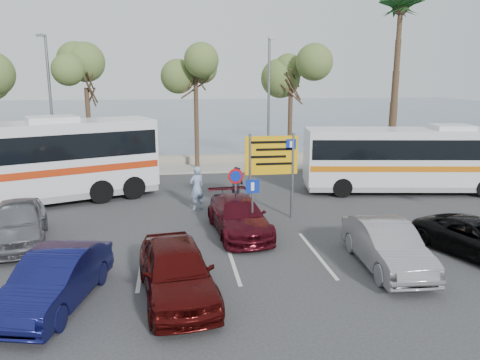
{
  "coord_description": "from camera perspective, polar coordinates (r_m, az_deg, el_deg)",
  "views": [
    {
      "loc": [
        -2.98,
        -15.35,
        5.9
      ],
      "look_at": [
        -0.34,
        3.0,
        1.75
      ],
      "focal_mm": 35.0,
      "sensor_mm": 36.0,
      "label": 1
    }
  ],
  "objects": [
    {
      "name": "ground",
      "position": [
        16.72,
        2.64,
        -8.06
      ],
      "size": [
        120.0,
        120.0,
        0.0
      ],
      "primitive_type": "plane",
      "color": "#2F2F31",
      "rests_on": "ground"
    },
    {
      "name": "kerb_strip",
      "position": [
        30.07,
        -2.36,
        1.45
      ],
      "size": [
        44.0,
        2.4,
        0.15
      ],
      "primitive_type": "cube",
      "color": "#9B988D",
      "rests_on": "ground"
    },
    {
      "name": "seawall",
      "position": [
        31.99,
        -2.73,
        2.53
      ],
      "size": [
        48.0,
        0.8,
        0.6
      ],
      "primitive_type": "cube",
      "color": "gray",
      "rests_on": "ground"
    },
    {
      "name": "sea",
      "position": [
        75.64,
        -5.98,
        8.09
      ],
      "size": [
        140.0,
        140.0,
        0.0
      ],
      "primitive_type": "plane",
      "color": "#39505C",
      "rests_on": "ground"
    },
    {
      "name": "tree_left",
      "position": [
        29.78,
        -18.33,
        12.21
      ],
      "size": [
        3.2,
        3.2,
        7.2
      ],
      "color": "#382619",
      "rests_on": "kerb_strip"
    },
    {
      "name": "tree_mid",
      "position": [
        29.4,
        -5.48,
        14.04
      ],
      "size": [
        3.2,
        3.2,
        8.0
      ],
      "color": "#382619",
      "rests_on": "kerb_strip"
    },
    {
      "name": "tree_right",
      "position": [
        30.29,
        6.26,
        13.06
      ],
      "size": [
        3.2,
        3.2,
        7.4
      ],
      "color": "#382619",
      "rests_on": "kerb_strip"
    },
    {
      "name": "palm_tree",
      "position": [
        32.97,
        18.98,
        18.89
      ],
      "size": [
        4.8,
        4.8,
        11.2
      ],
      "color": "#382619",
      "rests_on": "kerb_strip"
    },
    {
      "name": "street_lamp_left",
      "position": [
        29.74,
        -22.15,
        9.21
      ],
      "size": [
        0.45,
        1.15,
        8.01
      ],
      "color": "slate",
      "rests_on": "kerb_strip"
    },
    {
      "name": "street_lamp_right",
      "position": [
        29.51,
        3.55,
        10.08
      ],
      "size": [
        0.45,
        1.15,
        8.01
      ],
      "color": "slate",
      "rests_on": "kerb_strip"
    },
    {
      "name": "direction_sign",
      "position": [
        19.29,
        3.86,
        2.23
      ],
      "size": [
        2.2,
        0.12,
        3.6
      ],
      "color": "slate",
      "rests_on": "ground"
    },
    {
      "name": "sign_no_stop",
      "position": [
        18.41,
        -0.54,
        -0.96
      ],
      "size": [
        0.6,
        0.08,
        2.35
      ],
      "color": "slate",
      "rests_on": "ground"
    },
    {
      "name": "sign_parking",
      "position": [
        16.97,
        1.52,
        -2.51
      ],
      "size": [
        0.5,
        0.07,
        2.25
      ],
      "color": "slate",
      "rests_on": "ground"
    },
    {
      "name": "lane_markings",
      "position": [
        15.63,
        -0.84,
        -9.55
      ],
      "size": [
        12.02,
        4.2,
        0.01
      ],
      "primitive_type": null,
      "color": "silver",
      "rests_on": "ground"
    },
    {
      "name": "coach_bus_left",
      "position": [
        23.39,
        -26.27,
        1.44
      ],
      "size": [
        13.15,
        7.54,
        4.07
      ],
      "color": "silver",
      "rests_on": "ground"
    },
    {
      "name": "coach_bus_right",
      "position": [
        25.51,
        20.63,
        2.15
      ],
      "size": [
        11.42,
        4.02,
        3.49
      ],
      "color": "silver",
      "rests_on": "ground"
    },
    {
      "name": "car_silver_a",
      "position": [
        18.47,
        -25.41,
        -4.72
      ],
      "size": [
        2.85,
        4.9,
        1.57
      ],
      "primitive_type": "imported",
      "rotation": [
        0.0,
        0.0,
        0.23
      ],
      "color": "slate",
      "rests_on": "ground"
    },
    {
      "name": "car_blue",
      "position": [
        13.31,
        -21.6,
        -11.23
      ],
      "size": [
        2.49,
        4.59,
        1.44
      ],
      "primitive_type": "imported",
      "rotation": [
        0.0,
        0.0,
        -0.23
      ],
      "color": "#0E1145",
      "rests_on": "ground"
    },
    {
      "name": "car_maroon",
      "position": [
        17.81,
        -0.15,
        -4.45
      ],
      "size": [
        2.29,
        4.78,
        1.34
      ],
      "primitive_type": "imported",
      "rotation": [
        0.0,
        0.0,
        0.09
      ],
      "color": "#480C15",
      "rests_on": "ground"
    },
    {
      "name": "car_red",
      "position": [
        12.91,
        -7.75,
        -10.86
      ],
      "size": [
        2.42,
        4.78,
        1.56
      ],
      "primitive_type": "imported",
      "rotation": [
        0.0,
        0.0,
        0.13
      ],
      "color": "#430A09",
      "rests_on": "ground"
    },
    {
      "name": "suv_black",
      "position": [
        17.55,
        27.18,
        -6.37
      ],
      "size": [
        3.4,
        4.82,
        1.22
      ],
      "primitive_type": "imported",
      "rotation": [
        0.0,
        0.0,
        0.35
      ],
      "color": "black",
      "rests_on": "ground"
    },
    {
      "name": "car_silver_b",
      "position": [
        15.39,
        17.44,
        -7.62
      ],
      "size": [
        1.73,
        4.48,
        1.45
      ],
      "primitive_type": "imported",
      "rotation": [
        0.0,
        0.0,
        -0.04
      ],
      "color": "gray",
      "rests_on": "ground"
    },
    {
      "name": "pedestrian_near",
      "position": [
        20.96,
        -5.3,
        -0.98
      ],
      "size": [
        0.86,
        0.78,
        1.98
      ],
      "primitive_type": "imported",
      "rotation": [
        0.0,
        0.0,
        3.68
      ],
      "color": "#8095BB",
      "rests_on": "ground"
    },
    {
      "name": "pedestrian_far",
      "position": [
        22.64,
        -0.42,
        -0.39
      ],
      "size": [
        0.96,
        0.99,
        1.61
      ],
      "primitive_type": "imported",
      "rotation": [
        0.0,
        0.0,
        2.25
      ],
      "color": "#363B51",
      "rests_on": "ground"
    }
  ]
}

